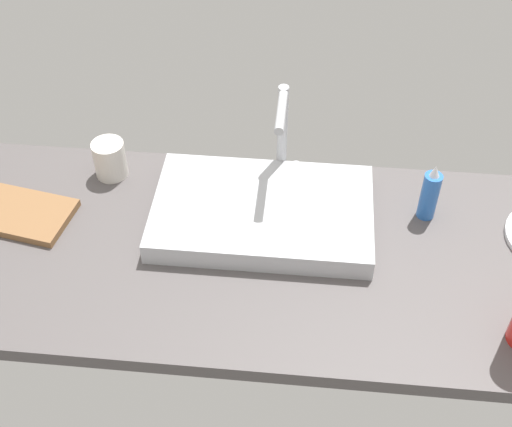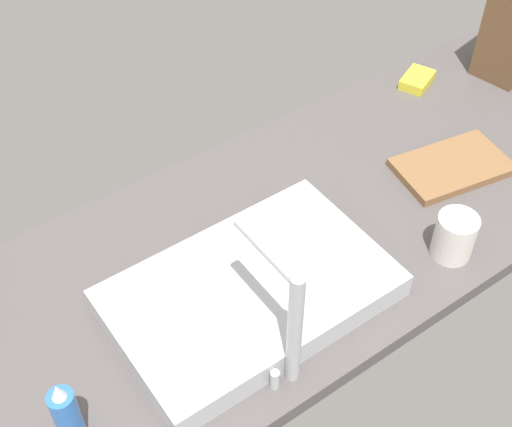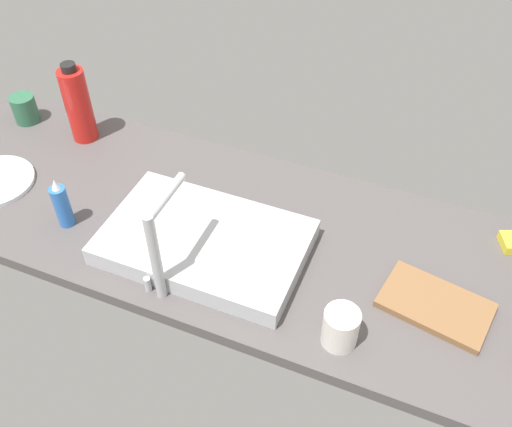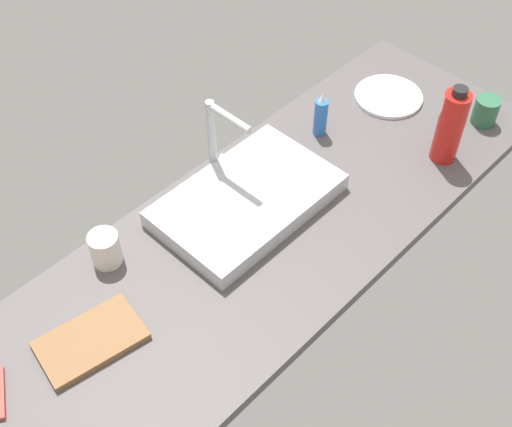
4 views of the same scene
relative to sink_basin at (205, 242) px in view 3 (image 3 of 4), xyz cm
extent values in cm
cube|color=#514C4C|center=(-7.85, -9.09, -4.30)|extent=(193.54, 60.47, 3.50)
cube|color=#B7BABF|center=(0.00, 0.00, 0.00)|extent=(48.50, 30.58, 5.11)
cylinder|color=#B7BABF|center=(3.01, 16.15, 10.02)|extent=(2.40, 2.40, 25.15)
cylinder|color=#B7BABF|center=(3.01, 8.93, 21.59)|extent=(2.00, 14.43, 2.00)
cylinder|color=#B7BABF|center=(6.51, 16.15, -0.55)|extent=(1.60, 1.60, 4.00)
cube|color=brown|center=(-54.98, -3.81, -1.65)|extent=(25.81, 18.28, 1.80)
cylinder|color=blue|center=(36.56, 5.41, 3.37)|extent=(4.01, 4.01, 11.84)
cone|color=silver|center=(36.56, 5.41, 10.69)|extent=(2.20, 2.20, 2.80)
cylinder|color=red|center=(53.23, -27.08, 8.64)|extent=(7.52, 7.52, 22.40)
cylinder|color=black|center=(53.23, -27.08, 20.94)|extent=(4.14, 4.14, 2.20)
cylinder|color=#2D6647|center=(74.87, -27.34, 1.72)|extent=(7.43, 7.43, 8.55)
cylinder|color=silver|center=(-37.51, 12.46, 2.05)|extent=(7.65, 7.65, 9.21)
camera|label=1|loc=(9.20, -109.71, 108.48)|focal=48.76mm
camera|label=2|loc=(43.28, 62.76, 98.52)|focal=49.51mm
camera|label=3|loc=(-46.63, 80.41, 100.98)|focal=39.64mm
camera|label=4|loc=(-87.17, -87.08, 132.38)|focal=47.36mm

